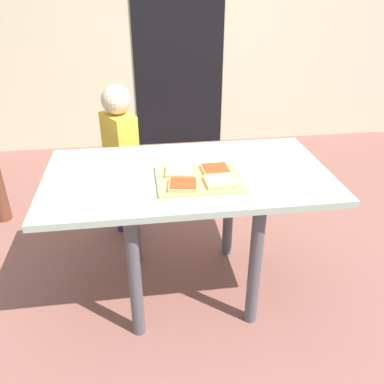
{
  "coord_description": "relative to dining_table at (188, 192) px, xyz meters",
  "views": [
    {
      "loc": [
        -0.23,
        -1.79,
        1.63
      ],
      "look_at": [
        0.02,
        0.0,
        0.64
      ],
      "focal_mm": 37.28,
      "sensor_mm": 36.0,
      "label": 1
    }
  ],
  "objects": [
    {
      "name": "dining_table",
      "position": [
        0.0,
        0.0,
        0.0
      ],
      "size": [
        1.43,
        0.79,
        0.75
      ],
      "color": "#95AC94",
      "rests_on": "ground"
    },
    {
      "name": "plate_white_right",
      "position": [
        0.3,
        0.03,
        0.11
      ],
      "size": [
        0.21,
        0.21,
        0.01
      ],
      "primitive_type": "cylinder",
      "color": "white",
      "rests_on": "dining_table"
    },
    {
      "name": "house_wall_back",
      "position": [
        0.0,
        2.42,
        0.62
      ],
      "size": [
        8.0,
        0.2,
        2.52
      ],
      "primitive_type": "cube",
      "color": "beige",
      "rests_on": "ground"
    },
    {
      "name": "pizza_slice_near_right",
      "position": [
        0.13,
        -0.16,
        0.13
      ],
      "size": [
        0.14,
        0.13,
        0.02
      ],
      "color": "tan",
      "rests_on": "cutting_board"
    },
    {
      "name": "pizza_slice_far_right",
      "position": [
        0.14,
        -0.03,
        0.13
      ],
      "size": [
        0.14,
        0.13,
        0.02
      ],
      "color": "tan",
      "rests_on": "cutting_board"
    },
    {
      "name": "pizza_slice_near_left",
      "position": [
        -0.04,
        -0.17,
        0.13
      ],
      "size": [
        0.15,
        0.14,
        0.02
      ],
      "color": "tan",
      "rests_on": "cutting_board"
    },
    {
      "name": "ground_plane",
      "position": [
        0.0,
        0.0,
        -0.64
      ],
      "size": [
        16.0,
        16.0,
        0.0
      ],
      "primitive_type": "plane",
      "color": "brown"
    },
    {
      "name": "child_left",
      "position": [
        -0.35,
        0.61,
        -0.02
      ],
      "size": [
        0.24,
        0.28,
        1.06
      ],
      "color": "navy",
      "rests_on": "ground"
    },
    {
      "name": "cutting_board",
      "position": [
        0.04,
        -0.09,
        0.11
      ],
      "size": [
        0.41,
        0.32,
        0.01
      ],
      "primitive_type": "cube",
      "color": "tan",
      "rests_on": "dining_table"
    },
    {
      "name": "pizza_slice_far_left",
      "position": [
        -0.04,
        -0.02,
        0.13
      ],
      "size": [
        0.15,
        0.14,
        0.02
      ],
      "color": "tan",
      "rests_on": "cutting_board"
    },
    {
      "name": "house_door",
      "position": [
        0.22,
        2.31,
        0.36
      ],
      "size": [
        0.9,
        0.02,
        2.0
      ],
      "primitive_type": "cube",
      "color": "black",
      "rests_on": "ground"
    }
  ]
}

